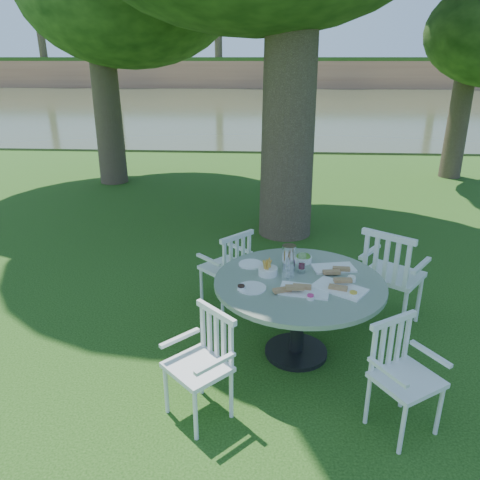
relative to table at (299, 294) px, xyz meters
name	(u,v)px	position (x,y,z in m)	size (l,w,h in m)	color
ground	(239,327)	(-0.55, 0.41, -0.60)	(140.00, 140.00, 0.00)	#13380B
table	(299,294)	(0.00, 0.00, 0.00)	(1.45, 1.45, 0.73)	black
chair_ne	(389,272)	(0.89, 0.52, -0.01)	(0.69, 0.69, 1.01)	white
chair_nw	(230,264)	(-0.66, 0.80, -0.10)	(0.59, 0.59, 0.86)	white
chair_sw	(206,356)	(-0.70, -0.77, -0.12)	(0.57, 0.57, 0.82)	white
chair_se	(399,366)	(0.66, -0.80, -0.12)	(0.56, 0.55, 0.82)	white
tableware	(297,271)	(-0.02, 0.09, 0.18)	(1.10, 0.83, 0.25)	white
river	(266,105)	(-0.55, 23.41, -0.60)	(100.00, 28.00, 0.12)	#363E24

